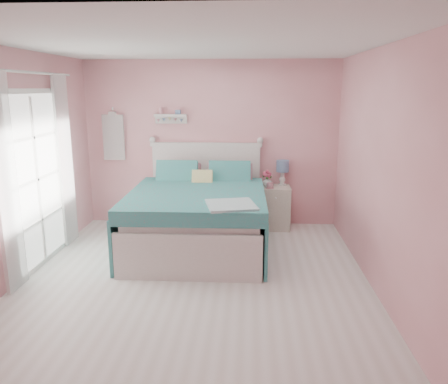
# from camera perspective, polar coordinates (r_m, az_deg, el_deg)

# --- Properties ---
(floor) EXTENTS (4.50, 4.50, 0.00)m
(floor) POSITION_cam_1_polar(r_m,az_deg,el_deg) (5.17, -3.85, -11.35)
(floor) COLOR silver
(floor) RESTS_ON ground
(room_shell) EXTENTS (4.50, 4.50, 4.50)m
(room_shell) POSITION_cam_1_polar(r_m,az_deg,el_deg) (4.73, -4.15, 6.35)
(room_shell) COLOR #CC8186
(room_shell) RESTS_ON floor
(bed) EXTENTS (1.82, 2.29, 1.33)m
(bed) POSITION_cam_1_polar(r_m,az_deg,el_deg) (6.06, -3.32, -3.25)
(bed) COLOR silver
(bed) RESTS_ON floor
(nightstand) EXTENTS (0.47, 0.46, 0.67)m
(nightstand) POSITION_cam_1_polar(r_m,az_deg,el_deg) (6.91, 6.63, -2.00)
(nightstand) COLOR beige
(nightstand) RESTS_ON floor
(table_lamp) EXTENTS (0.20, 0.20, 0.39)m
(table_lamp) POSITION_cam_1_polar(r_m,az_deg,el_deg) (6.90, 7.66, 3.13)
(table_lamp) COLOR white
(table_lamp) RESTS_ON nightstand
(vase) EXTENTS (0.18, 0.18, 0.15)m
(vase) POSITION_cam_1_polar(r_m,az_deg,el_deg) (6.83, 5.64, 1.39)
(vase) COLOR silver
(vase) RESTS_ON nightstand
(teacup) EXTENTS (0.13, 0.13, 0.09)m
(teacup) POSITION_cam_1_polar(r_m,az_deg,el_deg) (6.69, 6.02, 0.83)
(teacup) COLOR #D08B97
(teacup) RESTS_ON nightstand
(roses) EXTENTS (0.14, 0.11, 0.12)m
(roses) POSITION_cam_1_polar(r_m,az_deg,el_deg) (6.80, 5.65, 2.34)
(roses) COLOR #CA4567
(roses) RESTS_ON vase
(wall_shelf) EXTENTS (0.50, 0.15, 0.25)m
(wall_shelf) POSITION_cam_1_polar(r_m,az_deg,el_deg) (6.97, -7.00, 9.77)
(wall_shelf) COLOR silver
(wall_shelf) RESTS_ON room_shell
(hanging_dress) EXTENTS (0.34, 0.03, 0.72)m
(hanging_dress) POSITION_cam_1_polar(r_m,az_deg,el_deg) (7.21, -14.22, 6.92)
(hanging_dress) COLOR white
(hanging_dress) RESTS_ON room_shell
(french_door) EXTENTS (0.04, 1.32, 2.16)m
(french_door) POSITION_cam_1_polar(r_m,az_deg,el_deg) (5.78, -23.27, 1.46)
(french_door) COLOR silver
(french_door) RESTS_ON floor
(curtain_near) EXTENTS (0.04, 0.40, 2.32)m
(curtain_near) POSITION_cam_1_polar(r_m,az_deg,el_deg) (5.10, -26.54, 0.87)
(curtain_near) COLOR white
(curtain_near) RESTS_ON floor
(curtain_far) EXTENTS (0.04, 0.40, 2.32)m
(curtain_far) POSITION_cam_1_polar(r_m,az_deg,el_deg) (6.41, -20.03, 3.77)
(curtain_far) COLOR white
(curtain_far) RESTS_ON floor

